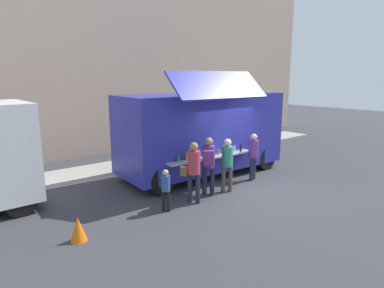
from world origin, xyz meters
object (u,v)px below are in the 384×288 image
object	(u,v)px
trash_bin	(226,140)
customer_front_ordering	(227,160)
food_truck_main	(202,131)
traffic_cone_orange	(78,229)
customer_extra_browsing	(253,153)
customer_mid_with_backpack	(209,161)
child_near_queue	(166,187)
customer_rear_waiting	(193,167)

from	to	relation	value
trash_bin	customer_front_ordering	size ratio (longest dim) A/B	0.61
food_truck_main	trash_bin	world-z (taller)	food_truck_main
traffic_cone_orange	customer_extra_browsing	xyz separation A→B (m)	(6.35, 0.47, 0.71)
customer_mid_with_backpack	child_near_queue	world-z (taller)	customer_mid_with_backpack
customer_front_ordering	trash_bin	bearing A→B (deg)	-15.74
food_truck_main	customer_front_ordering	size ratio (longest dim) A/B	3.66
customer_rear_waiting	child_near_queue	world-z (taller)	customer_rear_waiting
customer_front_ordering	customer_rear_waiting	size ratio (longest dim) A/B	0.96
food_truck_main	customer_extra_browsing	size ratio (longest dim) A/B	3.78
customer_front_ordering	food_truck_main	bearing A→B (deg)	9.69
trash_bin	child_near_queue	xyz separation A→B (m)	(-6.59, -4.33, 0.18)
trash_bin	customer_front_ordering	xyz separation A→B (m)	(-4.24, -4.28, 0.50)
customer_front_ordering	customer_rear_waiting	distance (m)	1.40
customer_extra_browsing	food_truck_main	bearing A→B (deg)	11.07
food_truck_main	customer_front_ordering	xyz separation A→B (m)	(-0.69, -1.96, -0.61)
food_truck_main	customer_mid_with_backpack	world-z (taller)	food_truck_main
traffic_cone_orange	customer_mid_with_backpack	bearing A→B (deg)	3.89
trash_bin	customer_front_ordering	bearing A→B (deg)	-134.70
customer_front_ordering	customer_extra_browsing	xyz separation A→B (m)	(1.58, 0.29, -0.03)
customer_rear_waiting	child_near_queue	size ratio (longest dim) A/B	1.53
food_truck_main	customer_front_ordering	distance (m)	2.16
food_truck_main	trash_bin	size ratio (longest dim) A/B	6.02
traffic_cone_orange	child_near_queue	world-z (taller)	child_near_queue
traffic_cone_orange	trash_bin	distance (m)	10.06
customer_front_ordering	customer_extra_browsing	size ratio (longest dim) A/B	1.03
traffic_cone_orange	customer_rear_waiting	xyz separation A→B (m)	(3.37, 0.13, 0.77)
trash_bin	customer_rear_waiting	size ratio (longest dim) A/B	0.58
customer_rear_waiting	customer_mid_with_backpack	bearing A→B (deg)	-24.55
food_truck_main	child_near_queue	bearing A→B (deg)	-143.72
trash_bin	traffic_cone_orange	bearing A→B (deg)	-153.67
customer_mid_with_backpack	child_near_queue	distance (m)	1.72
food_truck_main	child_near_queue	world-z (taller)	food_truck_main
customer_front_ordering	customer_mid_with_backpack	size ratio (longest dim) A/B	0.95
customer_mid_with_backpack	customer_extra_browsing	bearing A→B (deg)	-43.98
traffic_cone_orange	customer_rear_waiting	bearing A→B (deg)	2.17
food_truck_main	customer_mid_with_backpack	bearing A→B (deg)	-123.65
trash_bin	customer_front_ordering	distance (m)	6.05
food_truck_main	child_near_queue	distance (m)	3.76
food_truck_main	traffic_cone_orange	xyz separation A→B (m)	(-5.46, -2.14, -1.34)
food_truck_main	customer_rear_waiting	distance (m)	2.95
customer_mid_with_backpack	customer_rear_waiting	size ratio (longest dim) A/B	1.01
child_near_queue	customer_rear_waiting	bearing A→B (deg)	-33.83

